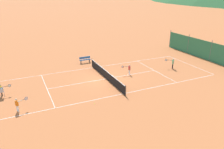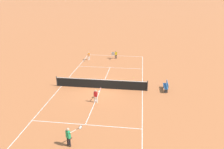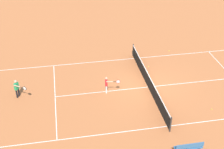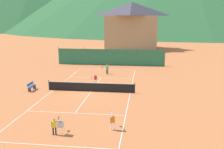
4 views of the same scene
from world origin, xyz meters
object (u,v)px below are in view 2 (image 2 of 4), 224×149
Objects in this scene: tennis_ball_alley_right at (134,78)px; ball_hopper at (113,54)px; player_far_service at (96,95)px; player_far_baseline at (69,135)px; player_near_baseline at (89,55)px; tennis_net at (101,84)px; player_near_service at (116,54)px; tennis_ball_by_net_left at (65,74)px; tennis_ball_mid_court at (78,84)px; courtside_bench at (166,86)px.

ball_hopper is at bearing -65.71° from tennis_ball_alley_right.
player_far_baseline reaches higher than player_far_service.
player_near_baseline is 17.86× the size of tennis_ball_alley_right.
tennis_net is 7.62× the size of player_far_service.
player_near_service is at bearing -91.59° from tennis_net.
player_far_baseline reaches higher than tennis_ball_by_net_left.
player_far_baseline is 1.47× the size of ball_hopper.
player_far_baseline is at bearing 89.12° from ball_hopper.
player_near_baseline is 17.86× the size of tennis_ball_by_net_left.
tennis_net is 10.39m from ball_hopper.
ball_hopper reaches higher than tennis_ball_mid_court.
player_far_service is 13.30m from ball_hopper.
player_far_service reaches higher than tennis_ball_by_net_left.
player_near_baseline reaches higher than tennis_ball_mid_court.
player_near_baseline is at bearing -42.35° from tennis_ball_alley_right.
courtside_bench is (-9.74, 8.83, -0.24)m from player_near_baseline.
tennis_net is at bearing 163.68° from tennis_ball_mid_court.
tennis_ball_mid_court is 0.07× the size of ball_hopper.
tennis_ball_by_net_left is at bearing 54.74° from player_near_service.
tennis_ball_by_net_left is 0.04× the size of courtside_bench.
tennis_ball_mid_court is at bearing -2.59° from courtside_bench.
player_far_service is 18.26× the size of tennis_ball_by_net_left.
player_near_service reaches higher than tennis_net.
tennis_ball_by_net_left is (4.81, -3.18, -0.47)m from tennis_net.
player_near_baseline reaches higher than tennis_net.
player_far_service is (-3.50, 12.10, 0.01)m from player_near_baseline.
player_far_baseline is at bearing 110.25° from tennis_ball_by_net_left.
tennis_net is at bearing 90.62° from ball_hopper.
player_near_service is 1.27× the size of ball_hopper.
player_far_baseline reaches higher than tennis_ball_mid_court.
player_far_baseline is 11.36m from courtside_bench.
player_near_baseline is 8.49m from tennis_ball_mid_court.
player_near_service is 7.69m from tennis_ball_alley_right.
tennis_ball_alley_right is 0.07× the size of ball_hopper.
tennis_ball_mid_court is (-2.19, 2.41, 0.00)m from tennis_ball_by_net_left.
tennis_net reaches higher than courtside_bench.
player_near_service is 0.87× the size of player_far_baseline.
player_near_service is at bearing -125.26° from tennis_ball_by_net_left.
player_near_service is 17.18× the size of tennis_ball_mid_court.
player_near_service is 0.40m from ball_hopper.
tennis_ball_alley_right is at bearing -106.27° from player_far_baseline.
tennis_ball_by_net_left is at bearing -51.08° from player_far_service.
player_far_service reaches higher than player_near_service.
ball_hopper is (-3.29, -1.20, -0.03)m from player_near_baseline.
player_near_baseline is at bearing -84.72° from tennis_ball_mid_court.
player_far_baseline is (0.51, 5.86, 0.06)m from player_far_service.
tennis_ball_alley_right is 7.84m from ball_hopper.
player_far_baseline reaches higher than ball_hopper.
player_near_baseline is at bearing 19.99° from ball_hopper.
tennis_net reaches higher than tennis_ball_mid_court.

